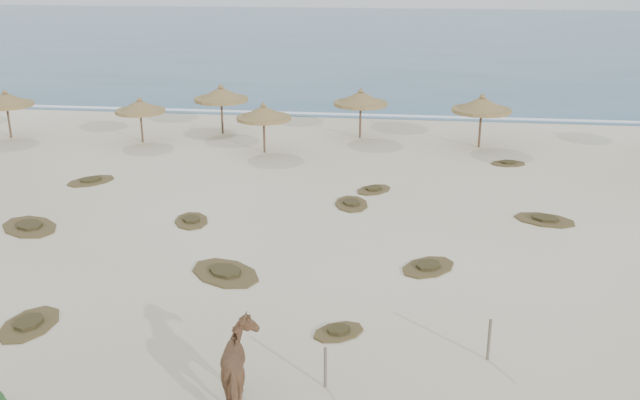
# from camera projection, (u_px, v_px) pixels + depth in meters

# --- Properties ---
(ground) EXTENTS (160.00, 160.00, 0.00)m
(ground) POSITION_uv_depth(u_px,v_px,m) (216.00, 296.00, 21.20)
(ground) COLOR beige
(ground) RESTS_ON ground
(ocean) EXTENTS (200.00, 100.00, 0.01)m
(ocean) POSITION_uv_depth(u_px,v_px,m) (370.00, 35.00, 91.57)
(ocean) COLOR #24516E
(ocean) RESTS_ON ground
(foam_line) EXTENTS (70.00, 0.60, 0.01)m
(foam_line) POSITION_uv_depth(u_px,v_px,m) (324.00, 114.00, 45.59)
(foam_line) COLOR white
(foam_line) RESTS_ON ground
(palapa_0) EXTENTS (2.96, 2.96, 2.72)m
(palapa_0) POSITION_uv_depth(u_px,v_px,m) (6.00, 100.00, 39.05)
(palapa_0) COLOR brown
(palapa_0) RESTS_ON ground
(palapa_1) EXTENTS (3.11, 3.11, 2.50)m
(palapa_1) POSITION_uv_depth(u_px,v_px,m) (140.00, 107.00, 38.10)
(palapa_1) COLOR brown
(palapa_1) RESTS_ON ground
(palapa_2) EXTENTS (3.23, 3.23, 2.86)m
(palapa_2) POSITION_uv_depth(u_px,v_px,m) (221.00, 95.00, 39.95)
(palapa_2) COLOR brown
(palapa_2) RESTS_ON ground
(palapa_3) EXTENTS (3.52, 3.52, 2.63)m
(palapa_3) POSITION_uv_depth(u_px,v_px,m) (264.00, 113.00, 36.06)
(palapa_3) COLOR brown
(palapa_3) RESTS_ON ground
(palapa_4) EXTENTS (3.57, 3.57, 2.80)m
(palapa_4) POSITION_uv_depth(u_px,v_px,m) (361.00, 99.00, 38.99)
(palapa_4) COLOR brown
(palapa_4) RESTS_ON ground
(palapa_5) EXTENTS (3.36, 3.36, 2.89)m
(palapa_5) POSITION_uv_depth(u_px,v_px,m) (482.00, 105.00, 36.99)
(palapa_5) COLOR brown
(palapa_5) RESTS_ON ground
(horse) EXTENTS (1.48, 2.27, 1.76)m
(horse) POSITION_uv_depth(u_px,v_px,m) (242.00, 368.00, 15.88)
(horse) COLOR #966644
(horse) RESTS_ON ground
(fence_post_near) EXTENTS (0.10, 0.10, 1.05)m
(fence_post_near) POSITION_uv_depth(u_px,v_px,m) (325.00, 367.00, 16.54)
(fence_post_near) COLOR #726355
(fence_post_near) RESTS_ON ground
(fence_post_far) EXTENTS (0.10, 0.10, 1.12)m
(fence_post_far) POSITION_uv_depth(u_px,v_px,m) (489.00, 340.00, 17.66)
(fence_post_far) COLOR #726355
(fence_post_far) RESTS_ON ground
(scrub_1) EXTENTS (3.21, 3.09, 0.16)m
(scrub_1) POSITION_uv_depth(u_px,v_px,m) (29.00, 226.00, 26.50)
(scrub_1) COLOR brown
(scrub_1) RESTS_ON ground
(scrub_2) EXTENTS (1.80, 2.23, 0.16)m
(scrub_2) POSITION_uv_depth(u_px,v_px,m) (191.00, 220.00, 27.09)
(scrub_2) COLOR brown
(scrub_2) RESTS_ON ground
(scrub_3) EXTENTS (1.64, 2.24, 0.16)m
(scrub_3) POSITION_uv_depth(u_px,v_px,m) (351.00, 204.00, 28.94)
(scrub_3) COLOR brown
(scrub_3) RESTS_ON ground
(scrub_4) EXTENTS (2.38, 2.47, 0.16)m
(scrub_4) POSITION_uv_depth(u_px,v_px,m) (428.00, 267.00, 23.06)
(scrub_4) COLOR brown
(scrub_4) RESTS_ON ground
(scrub_5) EXTENTS (2.68, 2.20, 0.16)m
(scrub_5) POSITION_uv_depth(u_px,v_px,m) (545.00, 219.00, 27.19)
(scrub_5) COLOR brown
(scrub_5) RESTS_ON ground
(scrub_6) EXTENTS (2.49, 2.58, 0.16)m
(scrub_6) POSITION_uv_depth(u_px,v_px,m) (91.00, 181.00, 31.90)
(scrub_6) COLOR brown
(scrub_6) RESTS_ON ground
(scrub_7) EXTENTS (2.00, 2.10, 0.16)m
(scrub_7) POSITION_uv_depth(u_px,v_px,m) (374.00, 189.00, 30.70)
(scrub_7) COLOR brown
(scrub_7) RESTS_ON ground
(scrub_9) EXTENTS (3.19, 3.07, 0.16)m
(scrub_9) POSITION_uv_depth(u_px,v_px,m) (225.00, 273.00, 22.63)
(scrub_9) COLOR brown
(scrub_9) RESTS_ON ground
(scrub_10) EXTENTS (1.91, 1.48, 0.16)m
(scrub_10) POSITION_uv_depth(u_px,v_px,m) (508.00, 163.00, 34.60)
(scrub_10) COLOR brown
(scrub_10) RESTS_ON ground
(scrub_11) EXTENTS (1.52, 2.24, 0.16)m
(scrub_11) POSITION_uv_depth(u_px,v_px,m) (29.00, 324.00, 19.46)
(scrub_11) COLOR brown
(scrub_11) RESTS_ON ground
(scrub_12) EXTENTS (1.77, 1.69, 0.16)m
(scrub_12) POSITION_uv_depth(u_px,v_px,m) (338.00, 331.00, 19.08)
(scrub_12) COLOR brown
(scrub_12) RESTS_ON ground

